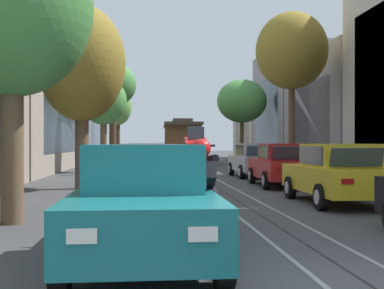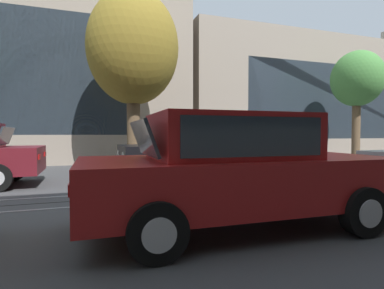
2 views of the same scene
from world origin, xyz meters
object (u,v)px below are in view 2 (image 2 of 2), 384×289
parked_car_black_mid_left (194,151)px  pedestrian_on_right_pavement (299,142)px  parked_car_red_mid_right (235,170)px  street_tree_kerb_left_mid (357,80)px  street_tree_kerb_left_second (133,49)px

parked_car_black_mid_left → pedestrian_on_right_pavement: size_ratio=2.69×
parked_car_black_mid_left → pedestrian_on_right_pavement: bearing=116.4°
parked_car_red_mid_right → pedestrian_on_right_pavement: 11.05m
pedestrian_on_right_pavement → street_tree_kerb_left_mid: bearing=74.5°
street_tree_kerb_left_second → street_tree_kerb_left_mid: size_ratio=1.23×
parked_car_black_mid_left → street_tree_kerb_left_second: (-2.30, -1.49, 3.54)m
parked_car_black_mid_left → parked_car_red_mid_right: (4.95, -1.12, 0.00)m
parked_car_black_mid_left → pedestrian_on_right_pavement: (-3.17, 6.38, 0.12)m
street_tree_kerb_left_second → street_tree_kerb_left_mid: 10.54m
parked_car_red_mid_right → street_tree_kerb_left_second: size_ratio=0.68×
parked_car_black_mid_left → street_tree_kerb_left_second: size_ratio=0.68×
parked_car_black_mid_left → street_tree_kerb_left_mid: street_tree_kerb_left_mid is taller
parked_car_red_mid_right → street_tree_kerb_left_mid: bearing=126.0°
parked_car_black_mid_left → street_tree_kerb_left_mid: 9.85m
street_tree_kerb_left_mid → pedestrian_on_right_pavement: 4.03m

